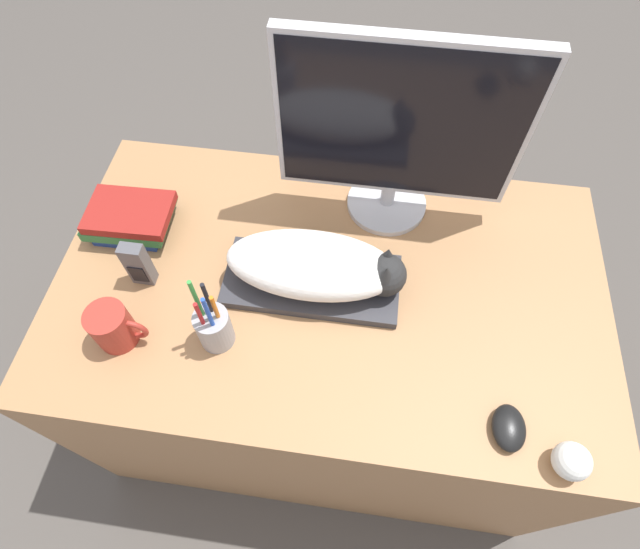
{
  "coord_description": "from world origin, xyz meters",
  "views": [
    {
      "loc": [
        0.06,
        -0.21,
        1.8
      ],
      "look_at": [
        -0.02,
        0.38,
        0.83
      ],
      "focal_mm": 28.0,
      "sensor_mm": 36.0,
      "label": 1
    }
  ],
  "objects_px": {
    "cat": "(320,266)",
    "computer_mouse": "(509,428)",
    "pen_cup": "(214,327)",
    "coffee_mug": "(114,327)",
    "keyboard": "(312,281)",
    "baseball": "(572,461)",
    "phone": "(138,264)",
    "book_stack": "(131,216)",
    "monitor": "(399,130)"
  },
  "relations": [
    {
      "from": "keyboard",
      "to": "coffee_mug",
      "type": "bearing_deg",
      "value": -153.73
    },
    {
      "from": "keyboard",
      "to": "cat",
      "type": "height_order",
      "value": "cat"
    },
    {
      "from": "coffee_mug",
      "to": "baseball",
      "type": "xyz_separation_m",
      "value": [
        0.95,
        -0.14,
        -0.02
      ]
    },
    {
      "from": "keyboard",
      "to": "cat",
      "type": "relative_size",
      "value": 1.0
    },
    {
      "from": "monitor",
      "to": "pen_cup",
      "type": "distance_m",
      "value": 0.59
    },
    {
      "from": "cat",
      "to": "pen_cup",
      "type": "bearing_deg",
      "value": -140.23
    },
    {
      "from": "monitor",
      "to": "baseball",
      "type": "xyz_separation_m",
      "value": [
        0.39,
        -0.6,
        -0.22
      ]
    },
    {
      "from": "computer_mouse",
      "to": "pen_cup",
      "type": "relative_size",
      "value": 0.41
    },
    {
      "from": "pen_cup",
      "to": "baseball",
      "type": "distance_m",
      "value": 0.76
    },
    {
      "from": "computer_mouse",
      "to": "monitor",
      "type": "bearing_deg",
      "value": 117.16
    },
    {
      "from": "cat",
      "to": "pen_cup",
      "type": "relative_size",
      "value": 1.76
    },
    {
      "from": "monitor",
      "to": "phone",
      "type": "height_order",
      "value": "monitor"
    },
    {
      "from": "cat",
      "to": "monitor",
      "type": "height_order",
      "value": "monitor"
    },
    {
      "from": "coffee_mug",
      "to": "baseball",
      "type": "distance_m",
      "value": 0.96
    },
    {
      "from": "baseball",
      "to": "phone",
      "type": "bearing_deg",
      "value": 162.57
    },
    {
      "from": "coffee_mug",
      "to": "pen_cup",
      "type": "bearing_deg",
      "value": 7.2
    },
    {
      "from": "coffee_mug",
      "to": "book_stack",
      "type": "distance_m",
      "value": 0.31
    },
    {
      "from": "coffee_mug",
      "to": "pen_cup",
      "type": "relative_size",
      "value": 0.53
    },
    {
      "from": "phone",
      "to": "book_stack",
      "type": "bearing_deg",
      "value": 117.64
    },
    {
      "from": "baseball",
      "to": "computer_mouse",
      "type": "bearing_deg",
      "value": 153.87
    },
    {
      "from": "pen_cup",
      "to": "phone",
      "type": "height_order",
      "value": "pen_cup"
    },
    {
      "from": "computer_mouse",
      "to": "book_stack",
      "type": "relative_size",
      "value": 0.44
    },
    {
      "from": "cat",
      "to": "baseball",
      "type": "height_order",
      "value": "cat"
    },
    {
      "from": "keyboard",
      "to": "baseball",
      "type": "bearing_deg",
      "value": -31.78
    },
    {
      "from": "cat",
      "to": "book_stack",
      "type": "relative_size",
      "value": 1.89
    },
    {
      "from": "keyboard",
      "to": "computer_mouse",
      "type": "height_order",
      "value": "computer_mouse"
    },
    {
      "from": "phone",
      "to": "book_stack",
      "type": "height_order",
      "value": "phone"
    },
    {
      "from": "cat",
      "to": "pen_cup",
      "type": "height_order",
      "value": "pen_cup"
    },
    {
      "from": "cat",
      "to": "computer_mouse",
      "type": "xyz_separation_m",
      "value": [
        0.42,
        -0.29,
        -0.06
      ]
    },
    {
      "from": "pen_cup",
      "to": "coffee_mug",
      "type": "bearing_deg",
      "value": -172.8
    },
    {
      "from": "keyboard",
      "to": "monitor",
      "type": "bearing_deg",
      "value": 58.92
    },
    {
      "from": "keyboard",
      "to": "baseball",
      "type": "distance_m",
      "value": 0.65
    },
    {
      "from": "coffee_mug",
      "to": "phone",
      "type": "xyz_separation_m",
      "value": [
        0.01,
        0.16,
        0.01
      ]
    },
    {
      "from": "keyboard",
      "to": "monitor",
      "type": "xyz_separation_m",
      "value": [
        0.16,
        0.26,
        0.25
      ]
    },
    {
      "from": "keyboard",
      "to": "cat",
      "type": "xyz_separation_m",
      "value": [
        0.02,
        0.0,
        0.07
      ]
    },
    {
      "from": "keyboard",
      "to": "coffee_mug",
      "type": "relative_size",
      "value": 3.3
    },
    {
      "from": "pen_cup",
      "to": "book_stack",
      "type": "height_order",
      "value": "pen_cup"
    },
    {
      "from": "monitor",
      "to": "baseball",
      "type": "relative_size",
      "value": 7.5
    },
    {
      "from": "monitor",
      "to": "book_stack",
      "type": "height_order",
      "value": "monitor"
    },
    {
      "from": "monitor",
      "to": "book_stack",
      "type": "relative_size",
      "value": 2.53
    },
    {
      "from": "monitor",
      "to": "computer_mouse",
      "type": "distance_m",
      "value": 0.67
    },
    {
      "from": "coffee_mug",
      "to": "baseball",
      "type": "bearing_deg",
      "value": -8.47
    },
    {
      "from": "cat",
      "to": "coffee_mug",
      "type": "relative_size",
      "value": 3.29
    },
    {
      "from": "cat",
      "to": "phone",
      "type": "height_order",
      "value": "cat"
    },
    {
      "from": "coffee_mug",
      "to": "book_stack",
      "type": "xyz_separation_m",
      "value": [
        -0.07,
        0.31,
        -0.01
      ]
    },
    {
      "from": "monitor",
      "to": "book_stack",
      "type": "bearing_deg",
      "value": -166.08
    },
    {
      "from": "pen_cup",
      "to": "monitor",
      "type": "bearing_deg",
      "value": 51.55
    },
    {
      "from": "book_stack",
      "to": "pen_cup",
      "type": "bearing_deg",
      "value": -43.84
    },
    {
      "from": "cat",
      "to": "coffee_mug",
      "type": "bearing_deg",
      "value": -154.79
    },
    {
      "from": "pen_cup",
      "to": "phone",
      "type": "xyz_separation_m",
      "value": [
        -0.21,
        0.13,
        0.01
      ]
    }
  ]
}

